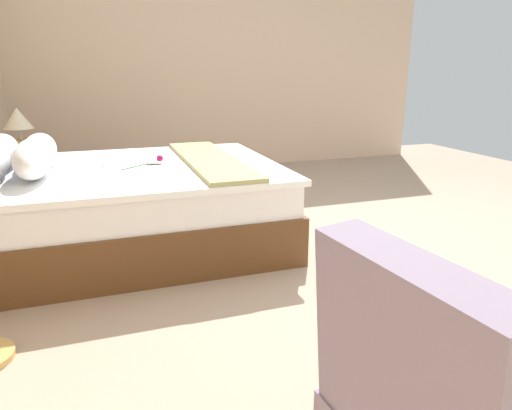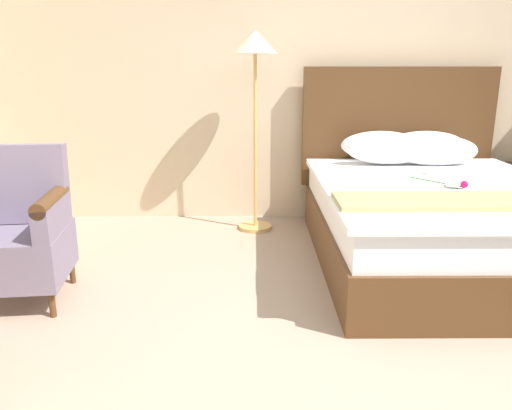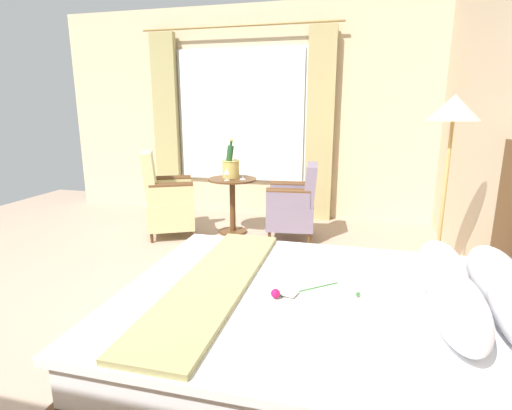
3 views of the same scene
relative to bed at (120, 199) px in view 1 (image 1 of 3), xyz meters
The scene contains 5 objects.
ground_plane 1.71m from the bed, 109.09° to the right, with size 7.72×7.72×0.00m, color tan.
wall_far_side 3.25m from the bed, 31.04° to the right, with size 0.12×5.41×2.88m.
bed is the anchor object (origin of this frame).
nightstand 1.42m from the bed, 32.57° to the left, with size 0.47×0.48×0.53m.
bedside_lamp 1.48m from the bed, 32.57° to the left, with size 0.25×0.25×0.41m.
Camera 1 is at (-2.76, 1.68, 1.25)m, focal length 32.00 mm.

